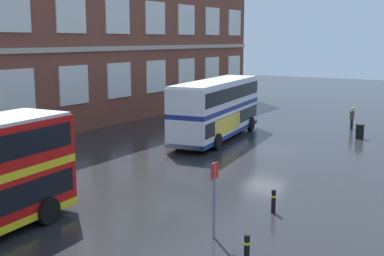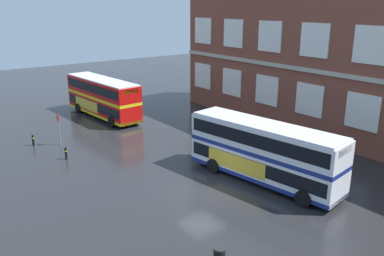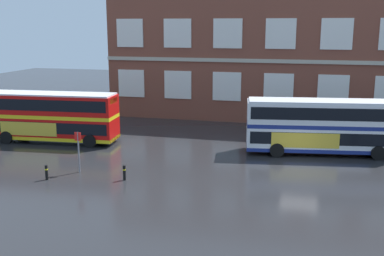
{
  "view_description": "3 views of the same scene",
  "coord_description": "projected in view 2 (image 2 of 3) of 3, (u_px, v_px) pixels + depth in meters",
  "views": [
    {
      "loc": [
        -28.37,
        -12.43,
        6.85
      ],
      "look_at": [
        -6.26,
        1.51,
        2.16
      ],
      "focal_mm": 46.46,
      "sensor_mm": 36.0,
      "label": 1
    },
    {
      "loc": [
        18.47,
        -14.57,
        11.62
      ],
      "look_at": [
        -4.55,
        2.64,
        2.62
      ],
      "focal_mm": 37.35,
      "sensor_mm": 36.0,
      "label": 2
    },
    {
      "loc": [
        0.26,
        -30.5,
        9.45
      ],
      "look_at": [
        -7.94,
        1.56,
        2.05
      ],
      "focal_mm": 43.11,
      "sensor_mm": 36.0,
      "label": 3
    }
  ],
  "objects": [
    {
      "name": "safety_bollard_west",
      "position": [
        33.0,
        140.0,
        33.93
      ],
      "size": [
        0.19,
        0.19,
        0.95
      ],
      "color": "black",
      "rests_on": "ground"
    },
    {
      "name": "ground_plane",
      "position": [
        225.0,
        183.0,
        27.05
      ],
      "size": [
        120.0,
        120.0,
        0.0
      ],
      "primitive_type": "plane",
      "color": "#232326"
    },
    {
      "name": "bus_stand_flag",
      "position": [
        59.0,
        127.0,
        33.7
      ],
      "size": [
        0.44,
        0.1,
        2.7
      ],
      "color": "slate",
      "rests_on": "ground"
    },
    {
      "name": "safety_bollard_east",
      "position": [
        66.0,
        153.0,
        30.96
      ],
      "size": [
        0.19,
        0.19,
        0.95
      ],
      "color": "black",
      "rests_on": "ground"
    },
    {
      "name": "double_decker_near",
      "position": [
        103.0,
        97.0,
        42.16
      ],
      "size": [
        11.17,
        3.52,
        4.07
      ],
      "color": "red",
      "rests_on": "ground"
    },
    {
      "name": "double_decker_middle",
      "position": [
        263.0,
        151.0,
        26.68
      ],
      "size": [
        11.26,
        4.16,
        4.07
      ],
      "color": "silver",
      "rests_on": "ground"
    }
  ]
}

